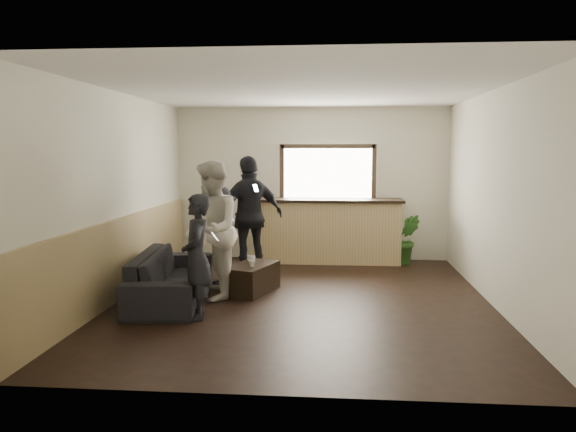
# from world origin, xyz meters

# --- Properties ---
(ground) EXTENTS (5.00, 6.00, 0.01)m
(ground) POSITION_xyz_m (0.00, 0.00, 0.00)
(ground) COLOR black
(room_shell) EXTENTS (5.01, 6.01, 2.80)m
(room_shell) POSITION_xyz_m (-0.74, 0.00, 1.47)
(room_shell) COLOR silver
(room_shell) RESTS_ON ground
(bar_counter) EXTENTS (2.70, 0.68, 2.13)m
(bar_counter) POSITION_xyz_m (0.30, 2.70, 0.64)
(bar_counter) COLOR tan
(bar_counter) RESTS_ON ground
(sofa) EXTENTS (1.10, 2.29, 0.64)m
(sofa) POSITION_xyz_m (-1.75, -0.12, 0.32)
(sofa) COLOR black
(sofa) RESTS_ON ground
(coffee_table) EXTENTS (0.76, 1.01, 0.40)m
(coffee_table) POSITION_xyz_m (-0.73, 0.38, 0.20)
(coffee_table) COLOR black
(coffee_table) RESTS_ON ground
(cup_a) EXTENTS (0.15, 0.15, 0.09)m
(cup_a) POSITION_xyz_m (-0.77, 0.57, 0.45)
(cup_a) COLOR silver
(cup_a) RESTS_ON coffee_table
(cup_b) EXTENTS (0.12, 0.12, 0.09)m
(cup_b) POSITION_xyz_m (-0.70, 0.23, 0.44)
(cup_b) COLOR silver
(cup_b) RESTS_ON coffee_table
(potted_plant) EXTENTS (0.53, 0.44, 0.89)m
(potted_plant) POSITION_xyz_m (1.70, 2.59, 0.45)
(potted_plant) COLOR #2D6623
(potted_plant) RESTS_ON ground
(person_a) EXTENTS (0.51, 0.62, 1.50)m
(person_a) POSITION_xyz_m (-1.20, -0.90, 0.75)
(person_a) COLOR black
(person_a) RESTS_ON ground
(person_b) EXTENTS (0.87, 1.03, 1.88)m
(person_b) POSITION_xyz_m (-1.22, -0.01, 0.94)
(person_b) COLOR beige
(person_b) RESTS_ON ground
(person_c) EXTENTS (0.75, 1.07, 1.51)m
(person_c) POSITION_xyz_m (-1.30, 0.74, 0.76)
(person_c) COLOR black
(person_c) RESTS_ON ground
(person_d) EXTENTS (1.20, 1.00, 1.93)m
(person_d) POSITION_xyz_m (-0.92, 1.49, 0.96)
(person_d) COLOR black
(person_d) RESTS_ON ground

